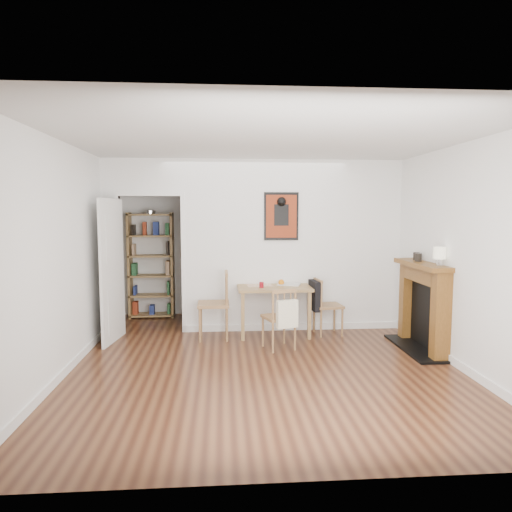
{
  "coord_description": "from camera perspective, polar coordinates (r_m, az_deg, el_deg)",
  "views": [
    {
      "loc": [
        -0.49,
        -5.49,
        1.83
      ],
      "look_at": [
        -0.04,
        0.6,
        1.23
      ],
      "focal_mm": 32.0,
      "sensor_mm": 36.0,
      "label": 1
    }
  ],
  "objects": [
    {
      "name": "placemat",
      "position": [
        6.8,
        0.39,
        -3.67
      ],
      "size": [
        0.4,
        0.32,
        0.0
      ],
      "primitive_type": "cube",
      "rotation": [
        0.0,
        0.0,
        0.14
      ],
      "color": "beige",
      "rests_on": "dining_table"
    },
    {
      "name": "chair_front",
      "position": [
        6.11,
        2.92,
        -7.7
      ],
      "size": [
        0.52,
        0.56,
        0.83
      ],
      "color": "#9F7A4A",
      "rests_on": "ground"
    },
    {
      "name": "ground",
      "position": [
        5.81,
        0.81,
        -12.72
      ],
      "size": [
        5.2,
        5.2,
        0.0
      ],
      "primitive_type": "plane",
      "color": "brown",
      "rests_on": "ground"
    },
    {
      "name": "fireplace",
      "position": [
        6.44,
        20.23,
        -5.58
      ],
      "size": [
        0.45,
        1.25,
        1.16
      ],
      "color": "brown",
      "rests_on": "ground"
    },
    {
      "name": "room_shell",
      "position": [
        6.88,
        0.66,
        1.21
      ],
      "size": [
        5.2,
        5.2,
        5.2
      ],
      "color": "white",
      "rests_on": "ground"
    },
    {
      "name": "mantel_lamp",
      "position": [
        5.99,
        21.96,
        0.22
      ],
      "size": [
        0.15,
        0.15,
        0.23
      ],
      "color": "silver",
      "rests_on": "fireplace"
    },
    {
      "name": "ceramic_jar_a",
      "position": [
        6.42,
        19.63,
        -0.17
      ],
      "size": [
        0.09,
        0.09,
        0.11
      ],
      "primitive_type": "cylinder",
      "color": "black",
      "rests_on": "fireplace"
    },
    {
      "name": "ceramic_jar_b",
      "position": [
        6.62,
        19.4,
        -0.02
      ],
      "size": [
        0.08,
        0.08,
        0.11
      ],
      "primitive_type": "cylinder",
      "color": "black",
      "rests_on": "fireplace"
    },
    {
      "name": "dining_table",
      "position": [
        6.74,
        2.27,
        -4.53
      ],
      "size": [
        1.07,
        0.68,
        0.73
      ],
      "color": "#A07F4A",
      "rests_on": "ground"
    },
    {
      "name": "chair_right",
      "position": [
        6.88,
        8.85,
        -6.12
      ],
      "size": [
        0.52,
        0.47,
        0.84
      ],
      "color": "#9F7A4A",
      "rests_on": "ground"
    },
    {
      "name": "chair_left",
      "position": [
        6.6,
        -5.34,
        -6.11
      ],
      "size": [
        0.49,
        0.49,
        0.98
      ],
      "color": "#9F7A4A",
      "rests_on": "ground"
    },
    {
      "name": "red_glass",
      "position": [
        6.59,
        0.69,
        -3.62
      ],
      "size": [
        0.06,
        0.06,
        0.08
      ],
      "primitive_type": "cylinder",
      "color": "maroon",
      "rests_on": "dining_table"
    },
    {
      "name": "notebook",
      "position": [
        6.85,
        4.13,
        -3.56
      ],
      "size": [
        0.39,
        0.33,
        0.02
      ],
      "primitive_type": "cube",
      "rotation": [
        0.0,
        0.0,
        -0.31
      ],
      "color": "silver",
      "rests_on": "dining_table"
    },
    {
      "name": "bookshelf",
      "position": [
        8.04,
        -12.95,
        -1.21
      ],
      "size": [
        0.76,
        0.3,
        1.81
      ],
      "color": "#A07F4A",
      "rests_on": "ground"
    },
    {
      "name": "orange_fruit",
      "position": [
        6.81,
        3.17,
        -3.3
      ],
      "size": [
        0.09,
        0.09,
        0.09
      ],
      "primitive_type": "sphere",
      "color": "orange",
      "rests_on": "dining_table"
    }
  ]
}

